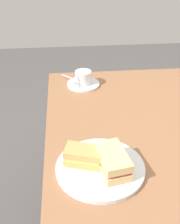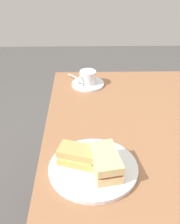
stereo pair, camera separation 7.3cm
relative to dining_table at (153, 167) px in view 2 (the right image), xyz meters
name	(u,v)px [view 2 (the right image)]	position (x,y,z in m)	size (l,w,h in m)	color
dining_table	(153,167)	(0.00, 0.00, 0.00)	(1.25, 0.80, 0.72)	#946241
sandwich_plate	(93,168)	(0.10, -0.22, 0.10)	(0.28, 0.28, 0.01)	silver
sandwich_front	(105,162)	(0.12, -0.19, 0.14)	(0.15, 0.10, 0.06)	#E4BD7F
sandwich_back	(78,155)	(0.08, -0.27, 0.13)	(0.10, 0.13, 0.05)	tan
coffee_saucer	(88,84)	(-0.48, -0.23, 0.10)	(0.16, 0.16, 0.01)	silver
coffee_cup	(88,77)	(-0.48, -0.23, 0.14)	(0.09, 0.09, 0.06)	silver
spoon	(77,78)	(-0.53, -0.28, 0.11)	(0.08, 0.08, 0.01)	silver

